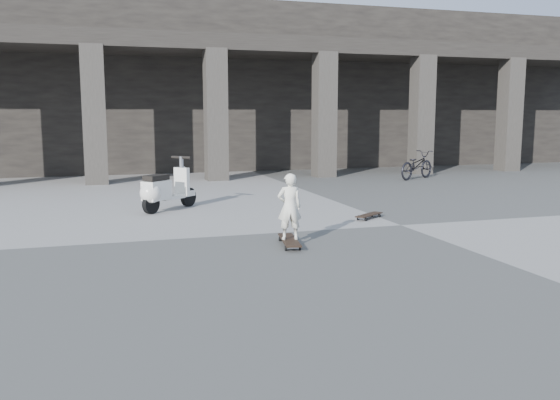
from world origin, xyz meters
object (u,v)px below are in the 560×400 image
object	(u,v)px
longboard	(289,241)
child	(290,207)
bicycle	(416,165)
scooter	(161,191)
skateboard_spare	(369,215)

from	to	relation	value
longboard	child	distance (m)	0.54
longboard	child	size ratio (longest dim) A/B	0.99
bicycle	child	bearing A→B (deg)	111.12
child	scooter	xyz separation A→B (m)	(-1.57, 3.86, -0.17)
longboard	scooter	size ratio (longest dim) A/B	0.79
longboard	skateboard_spare	distance (m)	2.88
skateboard_spare	bicycle	distance (m)	7.62
child	scooter	distance (m)	4.17
scooter	skateboard_spare	bearing A→B (deg)	-70.51
child	bicycle	bearing A→B (deg)	-122.50
skateboard_spare	scooter	bearing A→B (deg)	116.86
scooter	bicycle	distance (m)	9.29
scooter	longboard	bearing A→B (deg)	-110.10
child	bicycle	xyz separation A→B (m)	(6.79, 7.91, -0.17)
skateboard_spare	scooter	xyz separation A→B (m)	(-3.80, 2.05, 0.38)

